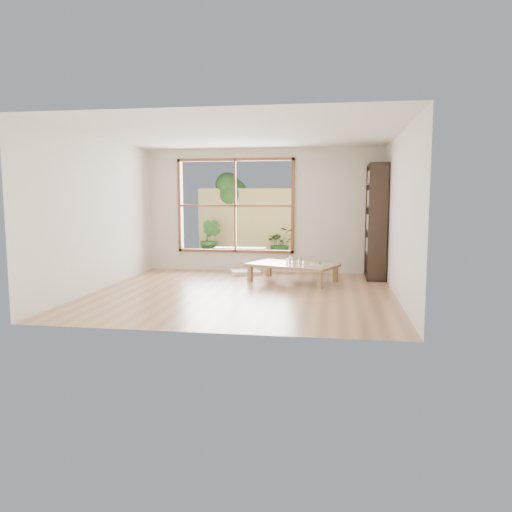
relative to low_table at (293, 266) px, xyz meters
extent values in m
plane|color=tan|center=(-0.74, -1.18, -0.30)|extent=(5.00, 5.00, 0.00)
cube|color=tan|center=(0.00, 0.00, 0.02)|extent=(1.80, 1.41, 0.05)
cube|color=tan|center=(-0.80, -0.08, -0.16)|extent=(0.10, 0.10, 0.30)
cube|color=tan|center=(-0.53, 0.60, -0.16)|extent=(0.10, 0.10, 0.30)
cube|color=tan|center=(0.53, -0.60, -0.16)|extent=(0.10, 0.10, 0.30)
cube|color=tan|center=(0.80, 0.08, -0.16)|extent=(0.10, 0.10, 0.30)
cube|color=white|center=(-1.06, 0.82, -0.26)|extent=(0.73, 0.73, 0.08)
cube|color=black|center=(1.56, 0.72, 0.81)|extent=(0.36, 1.00, 2.23)
cylinder|color=silver|center=(-0.03, -0.04, 0.10)|extent=(0.07, 0.07, 0.12)
cylinder|color=silver|center=(0.17, -0.03, 0.09)|extent=(0.07, 0.07, 0.11)
cylinder|color=silver|center=(0.08, 0.09, 0.08)|extent=(0.06, 0.06, 0.08)
cylinder|color=silver|center=(-0.10, 0.07, 0.08)|extent=(0.06, 0.06, 0.08)
cube|color=white|center=(0.45, -0.19, 0.05)|extent=(0.25, 0.18, 0.02)
sphere|color=#3A8033|center=(0.52, -0.16, 0.09)|extent=(0.06, 0.06, 0.06)
cube|color=#C1792D|center=(0.43, -0.23, 0.07)|extent=(0.04, 0.04, 0.02)
cube|color=beige|center=(0.39, -0.17, 0.07)|extent=(0.05, 0.04, 0.02)
cylinder|color=silver|center=(0.48, -0.25, 0.06)|extent=(0.14, 0.01, 0.01)
cube|color=#39322A|center=(-1.34, 2.38, -0.30)|extent=(2.80, 2.00, 0.05)
cube|color=black|center=(-1.42, 2.15, 0.08)|extent=(1.22, 0.38, 0.05)
cube|color=black|center=(-1.98, 2.00, -0.11)|extent=(0.06, 0.06, 0.33)
cube|color=black|center=(-1.99, 2.27, -0.11)|extent=(0.06, 0.06, 0.33)
cube|color=black|center=(-0.85, 2.03, -0.11)|extent=(0.06, 0.06, 0.33)
cube|color=black|center=(-0.86, 2.30, -0.11)|extent=(0.06, 0.06, 0.33)
cube|color=#D7C66E|center=(-1.34, 3.38, 0.60)|extent=(2.80, 0.06, 1.80)
imported|color=#336023|center=(-0.57, 3.16, 0.13)|extent=(0.92, 0.87, 0.81)
imported|color=#336023|center=(-2.33, 2.94, 0.22)|extent=(0.68, 0.62, 1.01)
cylinder|color=#4C3D2D|center=(-2.04, 3.68, 0.50)|extent=(0.14, 0.14, 1.60)
sphere|color=#336023|center=(-1.92, 3.68, 1.35)|extent=(0.84, 0.84, 0.84)
sphere|color=#336023|center=(-2.19, 3.76, 1.15)|extent=(0.70, 0.70, 0.70)
sphere|color=#336023|center=(-2.01, 3.58, 1.60)|extent=(0.64, 0.64, 0.64)
camera|label=1|loc=(0.76, -9.25, 1.30)|focal=35.00mm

